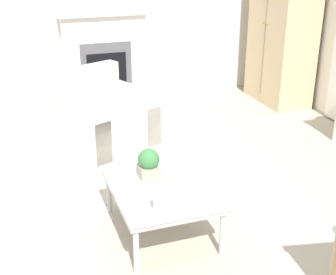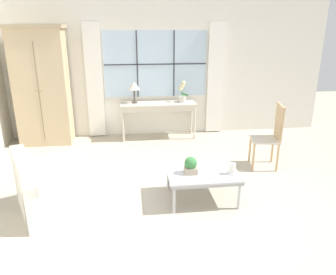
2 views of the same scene
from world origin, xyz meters
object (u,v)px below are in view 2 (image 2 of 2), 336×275
at_px(console_table, 158,107).
at_px(table_lamp, 134,86).
at_px(armchair_upholstered, 56,189).
at_px(potted_plant_small, 191,165).
at_px(coffee_table, 202,174).
at_px(side_chair_wooden, 272,132).
at_px(armoire, 42,86).
at_px(potted_orchid, 182,94).
at_px(pillar_candle, 232,169).

xyz_separation_m(console_table, table_lamp, (-0.48, 0.06, 0.42)).
bearing_deg(table_lamp, console_table, -7.71).
distance_m(console_table, table_lamp, 0.64).
distance_m(armchair_upholstered, potted_plant_small, 1.75).
bearing_deg(potted_plant_small, coffee_table, 15.27).
relative_size(table_lamp, side_chair_wooden, 0.41).
xyz_separation_m(armoire, potted_plant_small, (2.42, -2.65, -0.61)).
height_order(potted_orchid, potted_plant_small, potted_orchid).
xyz_separation_m(armchair_upholstered, pillar_candle, (2.26, -0.08, 0.20)).
xyz_separation_m(armchair_upholstered, coffee_table, (1.90, 0.05, 0.09)).
bearing_deg(armchair_upholstered, console_table, 59.92).
relative_size(armoire, coffee_table, 2.41).
bearing_deg(armchair_upholstered, pillar_candle, -2.05).
bearing_deg(potted_plant_small, console_table, 93.82).
xyz_separation_m(armoire, potted_orchid, (2.74, 0.08, -0.22)).
bearing_deg(potted_plant_small, potted_orchid, 83.23).
height_order(armchair_upholstered, potted_plant_small, armchair_upholstered).
relative_size(armoire, table_lamp, 5.21).
xyz_separation_m(armchair_upholstered, side_chair_wooden, (3.25, 0.98, 0.31)).
distance_m(console_table, potted_plant_small, 2.68).
bearing_deg(potted_plant_small, pillar_candle, -9.15).
xyz_separation_m(table_lamp, pillar_candle, (1.19, -2.82, -0.60)).
xyz_separation_m(armchair_upholstered, potted_plant_small, (1.73, 0.00, 0.24)).
xyz_separation_m(armoire, console_table, (2.24, 0.03, -0.48)).
distance_m(potted_orchid, potted_plant_small, 2.77).
height_order(console_table, coffee_table, console_table).
bearing_deg(potted_plant_small, armchair_upholstered, -179.86).
height_order(console_table, side_chair_wooden, side_chair_wooden).
xyz_separation_m(console_table, coffee_table, (0.35, -2.63, -0.29)).
distance_m(table_lamp, armchair_upholstered, 3.05).
xyz_separation_m(table_lamp, potted_plant_small, (0.66, -2.74, -0.55)).
height_order(potted_orchid, coffee_table, potted_orchid).
bearing_deg(coffee_table, armoire, 134.83).
xyz_separation_m(console_table, pillar_candle, (0.71, -2.76, -0.18)).
bearing_deg(potted_orchid, table_lamp, 179.09).
height_order(armchair_upholstered, pillar_candle, armchair_upholstered).
height_order(side_chair_wooden, pillar_candle, side_chair_wooden).
bearing_deg(console_table, pillar_candle, -75.61).
relative_size(armoire, armchair_upholstered, 1.92).
bearing_deg(potted_orchid, pillar_candle, -85.81).
distance_m(armchair_upholstered, pillar_candle, 2.27).
height_order(console_table, potted_plant_small, console_table).
bearing_deg(pillar_candle, potted_plant_small, 170.85).
xyz_separation_m(coffee_table, pillar_candle, (0.36, -0.13, 0.11)).
bearing_deg(console_table, armoire, -179.28).
bearing_deg(potted_orchid, coffee_table, -93.34).
relative_size(potted_orchid, potted_plant_small, 1.92).
height_order(potted_orchid, armchair_upholstered, potted_orchid).
relative_size(console_table, potted_orchid, 3.53).
bearing_deg(armchair_upholstered, coffee_table, 1.51).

